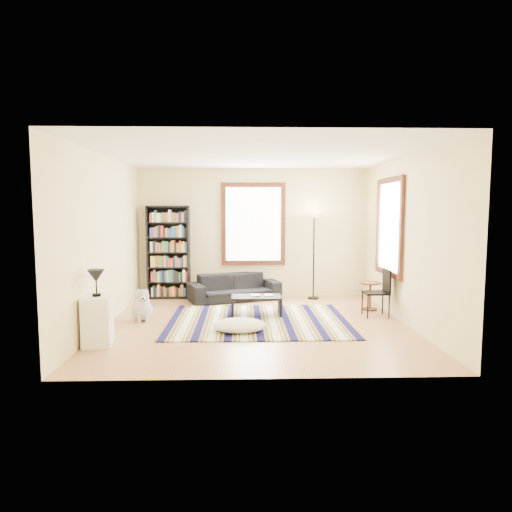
{
  "coord_description": "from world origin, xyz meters",
  "views": [
    {
      "loc": [
        -0.24,
        -7.51,
        1.92
      ],
      "look_at": [
        0.0,
        0.5,
        1.1
      ],
      "focal_mm": 32.0,
      "sensor_mm": 36.0,
      "label": 1
    }
  ],
  "objects_px": {
    "side_table": "(370,296)",
    "folding_chair": "(376,293)",
    "sofa": "(234,287)",
    "floor_lamp": "(314,256)",
    "bookshelf": "(169,252)",
    "white_cabinet": "(98,321)",
    "floor_cushion": "(239,325)",
    "coffee_table": "(256,306)",
    "dog": "(142,304)"
  },
  "relations": [
    {
      "from": "white_cabinet",
      "to": "floor_lamp",
      "type": "bearing_deg",
      "value": 34.04
    },
    {
      "from": "bookshelf",
      "to": "folding_chair",
      "type": "height_order",
      "value": "bookshelf"
    },
    {
      "from": "sofa",
      "to": "floor_lamp",
      "type": "distance_m",
      "value": 1.82
    },
    {
      "from": "side_table",
      "to": "dog",
      "type": "xyz_separation_m",
      "value": [
        -4.18,
        -0.67,
        0.01
      ]
    },
    {
      "from": "sofa",
      "to": "side_table",
      "type": "bearing_deg",
      "value": -42.08
    },
    {
      "from": "coffee_table",
      "to": "folding_chair",
      "type": "bearing_deg",
      "value": -3.45
    },
    {
      "from": "coffee_table",
      "to": "white_cabinet",
      "type": "height_order",
      "value": "white_cabinet"
    },
    {
      "from": "bookshelf",
      "to": "floor_lamp",
      "type": "distance_m",
      "value": 3.12
    },
    {
      "from": "coffee_table",
      "to": "white_cabinet",
      "type": "relative_size",
      "value": 1.29
    },
    {
      "from": "sofa",
      "to": "coffee_table",
      "type": "relative_size",
      "value": 2.11
    },
    {
      "from": "white_cabinet",
      "to": "dog",
      "type": "relative_size",
      "value": 1.24
    },
    {
      "from": "bookshelf",
      "to": "folding_chair",
      "type": "relative_size",
      "value": 2.33
    },
    {
      "from": "dog",
      "to": "floor_cushion",
      "type": "bearing_deg",
      "value": -40.61
    },
    {
      "from": "sofa",
      "to": "folding_chair",
      "type": "xyz_separation_m",
      "value": [
        2.56,
        -1.57,
        0.15
      ]
    },
    {
      "from": "sofa",
      "to": "dog",
      "type": "distance_m",
      "value": 2.33
    },
    {
      "from": "sofa",
      "to": "floor_cushion",
      "type": "bearing_deg",
      "value": -107.58
    },
    {
      "from": "side_table",
      "to": "folding_chair",
      "type": "relative_size",
      "value": 0.63
    },
    {
      "from": "floor_cushion",
      "to": "folding_chair",
      "type": "xyz_separation_m",
      "value": [
        2.44,
        0.97,
        0.32
      ]
    },
    {
      "from": "floor_lamp",
      "to": "white_cabinet",
      "type": "bearing_deg",
      "value": -137.74
    },
    {
      "from": "floor_cushion",
      "to": "side_table",
      "type": "distance_m",
      "value": 2.91
    },
    {
      "from": "floor_lamp",
      "to": "dog",
      "type": "bearing_deg",
      "value": -150.94
    },
    {
      "from": "floor_lamp",
      "to": "white_cabinet",
      "type": "distance_m",
      "value": 4.88
    },
    {
      "from": "floor_cushion",
      "to": "floor_lamp",
      "type": "xyz_separation_m",
      "value": [
        1.58,
        2.64,
        0.82
      ]
    },
    {
      "from": "floor_lamp",
      "to": "coffee_table",
      "type": "bearing_deg",
      "value": -129.7
    },
    {
      "from": "coffee_table",
      "to": "floor_cushion",
      "type": "xyz_separation_m",
      "value": [
        -0.3,
        -1.1,
        -0.07
      ]
    },
    {
      "from": "floor_cushion",
      "to": "dog",
      "type": "height_order",
      "value": "dog"
    },
    {
      "from": "coffee_table",
      "to": "dog",
      "type": "height_order",
      "value": "dog"
    },
    {
      "from": "coffee_table",
      "to": "dog",
      "type": "bearing_deg",
      "value": -172.02
    },
    {
      "from": "side_table",
      "to": "bookshelf",
      "type": "bearing_deg",
      "value": 161.96
    },
    {
      "from": "floor_cushion",
      "to": "folding_chair",
      "type": "relative_size",
      "value": 0.98
    },
    {
      "from": "sofa",
      "to": "floor_lamp",
      "type": "bearing_deg",
      "value": -16.93
    },
    {
      "from": "sofa",
      "to": "coffee_table",
      "type": "xyz_separation_m",
      "value": [
        0.42,
        -1.44,
        -0.1
      ]
    },
    {
      "from": "sofa",
      "to": "white_cabinet",
      "type": "xyz_separation_m",
      "value": [
        -1.89,
        -3.16,
        0.07
      ]
    },
    {
      "from": "bookshelf",
      "to": "floor_cushion",
      "type": "distance_m",
      "value": 3.33
    },
    {
      "from": "bookshelf",
      "to": "side_table",
      "type": "relative_size",
      "value": 3.7
    },
    {
      "from": "folding_chair",
      "to": "dog",
      "type": "xyz_separation_m",
      "value": [
        -4.13,
        -0.15,
        -0.15
      ]
    },
    {
      "from": "folding_chair",
      "to": "white_cabinet",
      "type": "distance_m",
      "value": 4.73
    },
    {
      "from": "coffee_table",
      "to": "dog",
      "type": "relative_size",
      "value": 1.59
    },
    {
      "from": "sofa",
      "to": "white_cabinet",
      "type": "distance_m",
      "value": 3.68
    },
    {
      "from": "side_table",
      "to": "folding_chair",
      "type": "xyz_separation_m",
      "value": [
        -0.05,
        -0.52,
        0.16
      ]
    },
    {
      "from": "bookshelf",
      "to": "white_cabinet",
      "type": "height_order",
      "value": "bookshelf"
    },
    {
      "from": "sofa",
      "to": "folding_chair",
      "type": "height_order",
      "value": "folding_chair"
    },
    {
      "from": "coffee_table",
      "to": "folding_chair",
      "type": "xyz_separation_m",
      "value": [
        2.14,
        -0.13,
        0.25
      ]
    },
    {
      "from": "sofa",
      "to": "bookshelf",
      "type": "height_order",
      "value": "bookshelf"
    },
    {
      "from": "sofa",
      "to": "bookshelf",
      "type": "bearing_deg",
      "value": 148.94
    },
    {
      "from": "sofa",
      "to": "dog",
      "type": "relative_size",
      "value": 3.36
    },
    {
      "from": "bookshelf",
      "to": "floor_lamp",
      "type": "height_order",
      "value": "bookshelf"
    },
    {
      "from": "floor_cushion",
      "to": "side_table",
      "type": "bearing_deg",
      "value": 30.97
    },
    {
      "from": "floor_cushion",
      "to": "dog",
      "type": "relative_size",
      "value": 1.49
    },
    {
      "from": "floor_lamp",
      "to": "side_table",
      "type": "relative_size",
      "value": 3.44
    }
  ]
}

